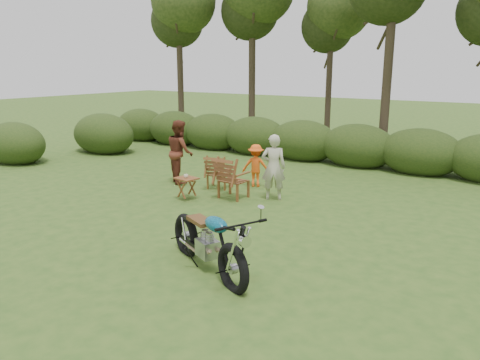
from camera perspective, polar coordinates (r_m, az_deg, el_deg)
The scene contains 10 objects.
ground at distance 8.53m, azimuth -7.31°, elevation -8.76°, with size 80.00×80.00×0.00m, color #2D4D19.
tree_line at distance 16.35m, azimuth 17.48°, elevation 15.15°, with size 22.52×11.62×8.14m.
motorcycle at distance 7.84m, azimuth -3.93°, elevation -10.80°, with size 2.28×0.87×1.31m, color #0D86AE, non-canonical shape.
lawn_chair_right at distance 11.83m, azimuth -0.78°, elevation -2.17°, with size 0.73×0.73×1.06m, color #5D2E17, non-canonical shape.
lawn_chair_left at distance 12.77m, azimuth -2.57°, elevation -0.97°, with size 0.63×0.63×0.91m, color brown, non-canonical shape.
side_table at distance 11.68m, azimuth -6.51°, elevation -1.05°, with size 0.54×0.45×0.56m, color #5A2E16, non-canonical shape.
cup at distance 11.59m, azimuth -6.60°, elevation 0.48°, with size 0.11×0.11×0.09m, color beige.
adult_a at distance 11.73m, azimuth 4.04°, elevation -2.35°, with size 0.60×0.39×1.64m, color #B9B598.
adult_b at distance 13.50m, azimuth -7.21°, elevation -0.25°, with size 0.86×0.67×1.78m, color #602A1B.
child at distance 12.94m, azimuth 1.93°, elevation -0.77°, with size 0.76×0.43×1.17m, color #EF5816.
Camera 1 is at (5.22, -5.91, 3.26)m, focal length 35.00 mm.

